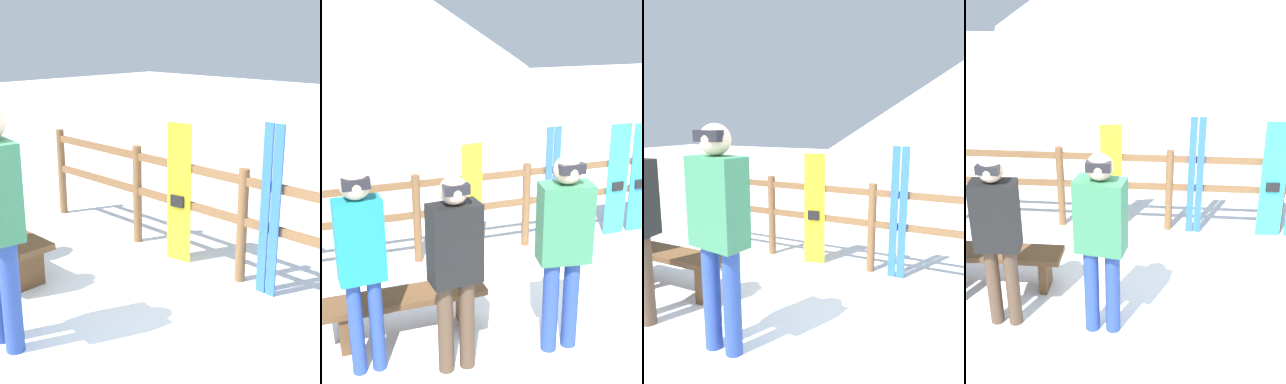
% 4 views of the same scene
% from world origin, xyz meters
% --- Properties ---
extents(ground_plane, '(40.00, 40.00, 0.00)m').
position_xyz_m(ground_plane, '(0.00, 0.00, 0.00)').
color(ground_plane, white).
extents(mountain_backdrop, '(18.00, 18.00, 6.00)m').
position_xyz_m(mountain_backdrop, '(0.00, 23.63, 3.00)').
color(mountain_backdrop, silver).
rests_on(mountain_backdrop, ground).
extents(fence, '(5.77, 0.10, 1.10)m').
position_xyz_m(fence, '(-0.00, 1.63, 0.66)').
color(fence, brown).
rests_on(fence, ground).
extents(bench, '(1.53, 0.36, 0.44)m').
position_xyz_m(bench, '(-1.88, 0.14, 0.33)').
color(bench, brown).
rests_on(bench, ground).
extents(person_teal, '(0.38, 0.24, 1.80)m').
position_xyz_m(person_teal, '(-2.28, -0.26, 1.08)').
color(person_teal, navy).
rests_on(person_teal, ground).
extents(person_plaid_green, '(0.48, 0.32, 1.82)m').
position_xyz_m(person_plaid_green, '(-0.59, -0.49, 1.07)').
color(person_plaid_green, navy).
rests_on(person_plaid_green, ground).
extents(person_black, '(0.43, 0.26, 1.75)m').
position_xyz_m(person_black, '(-1.56, -0.48, 1.03)').
color(person_black, '#4C3828').
rests_on(person_black, ground).
extents(snowboard_yellow, '(0.27, 0.09, 1.44)m').
position_xyz_m(snowboard_yellow, '(-0.74, 1.57, 0.71)').
color(snowboard_yellow, yellow).
rests_on(snowboard_yellow, ground).
extents(ski_pair_blue, '(0.19, 0.02, 1.56)m').
position_xyz_m(ski_pair_blue, '(0.33, 1.57, 0.78)').
color(ski_pair_blue, blue).
rests_on(ski_pair_blue, ground).
extents(snowboard_cyan, '(0.31, 0.07, 1.53)m').
position_xyz_m(snowboard_cyan, '(1.29, 1.57, 0.76)').
color(snowboard_cyan, '#2DBFCC').
rests_on(snowboard_cyan, ground).
extents(snowboard_blue, '(0.29, 0.06, 1.51)m').
position_xyz_m(snowboard_blue, '(1.64, 1.57, 0.75)').
color(snowboard_blue, '#288CE0').
rests_on(snowboard_blue, ground).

